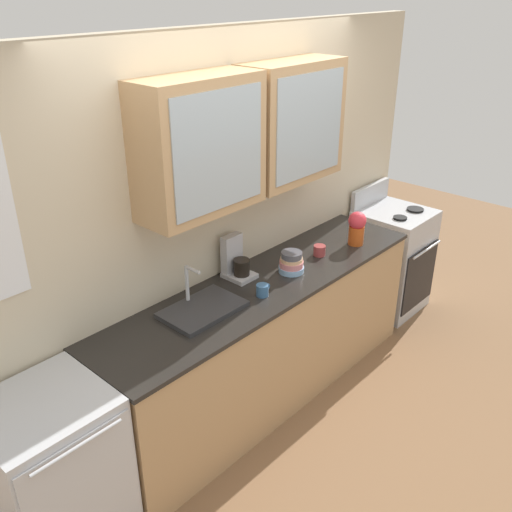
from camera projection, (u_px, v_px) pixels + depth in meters
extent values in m
plane|color=brown|center=(266.00, 392.00, 4.18)|extent=(10.00, 10.00, 0.00)
cube|color=beige|center=(227.00, 223.00, 3.84)|extent=(4.12, 0.10, 2.51)
cube|color=tan|center=(199.00, 146.00, 3.16)|extent=(0.77, 0.32, 0.77)
cube|color=#9EADB7|center=(220.00, 152.00, 3.07)|extent=(0.66, 0.01, 0.66)
cube|color=tan|center=(291.00, 122.00, 3.70)|extent=(0.77, 0.32, 0.77)
cube|color=#9EADB7|center=(310.00, 126.00, 3.60)|extent=(0.66, 0.01, 0.66)
cube|color=tan|center=(266.00, 341.00, 3.98)|extent=(2.62, 0.61, 0.91)
cube|color=black|center=(267.00, 283.00, 3.77)|extent=(2.64, 0.63, 0.03)
cube|color=silver|center=(391.00, 260.00, 5.10)|extent=(0.58, 0.58, 0.93)
cube|color=black|center=(420.00, 278.00, 4.95)|extent=(0.53, 0.01, 0.56)
cylinder|color=silver|center=(427.00, 250.00, 4.81)|extent=(0.46, 0.02, 0.02)
cube|color=silver|center=(370.00, 194.00, 5.02)|extent=(0.55, 0.04, 0.18)
cylinder|color=black|center=(400.00, 218.00, 4.73)|extent=(0.11, 0.11, 0.02)
cylinder|color=black|center=(415.00, 209.00, 4.91)|extent=(0.15, 0.15, 0.02)
cube|color=#2D2D30|center=(203.00, 309.00, 3.41)|extent=(0.49, 0.32, 0.03)
cylinder|color=silver|center=(187.00, 283.00, 3.44)|extent=(0.02, 0.02, 0.23)
cylinder|color=silver|center=(193.00, 270.00, 3.35)|extent=(0.02, 0.12, 0.02)
cylinder|color=#8CB7E0|center=(291.00, 269.00, 3.88)|extent=(0.17, 0.17, 0.04)
cylinder|color=#D87F84|center=(291.00, 264.00, 3.86)|extent=(0.16, 0.16, 0.05)
cylinder|color=#E0AD7F|center=(292.00, 260.00, 3.85)|extent=(0.15, 0.15, 0.04)
cylinder|color=#4C4C54|center=(292.00, 256.00, 3.83)|extent=(0.14, 0.14, 0.05)
cylinder|color=#BF4C19|center=(356.00, 235.00, 4.26)|extent=(0.12, 0.12, 0.15)
sphere|color=#D8333F|center=(357.00, 221.00, 4.21)|extent=(0.13, 0.13, 0.13)
cylinder|color=#38608C|center=(262.00, 290.00, 3.58)|extent=(0.08, 0.08, 0.08)
torus|color=#38608C|center=(267.00, 287.00, 3.60)|extent=(0.05, 0.01, 0.05)
cylinder|color=#993838|center=(319.00, 250.00, 4.10)|extent=(0.09, 0.09, 0.08)
torus|color=#993838|center=(324.00, 248.00, 4.13)|extent=(0.05, 0.01, 0.05)
cube|color=silver|center=(55.00, 475.00, 2.89)|extent=(0.61, 0.58, 0.93)
cube|color=silver|center=(87.00, 508.00, 2.71)|extent=(0.58, 0.01, 0.84)
cylinder|color=silver|center=(78.00, 447.00, 2.51)|extent=(0.46, 0.02, 0.02)
cube|color=#B7B7BC|center=(240.00, 275.00, 3.81)|extent=(0.17, 0.20, 0.03)
cylinder|color=black|center=(242.00, 267.00, 3.76)|extent=(0.11, 0.11, 0.11)
cube|color=#B7B7BC|center=(232.00, 253.00, 3.78)|extent=(0.15, 0.06, 0.26)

